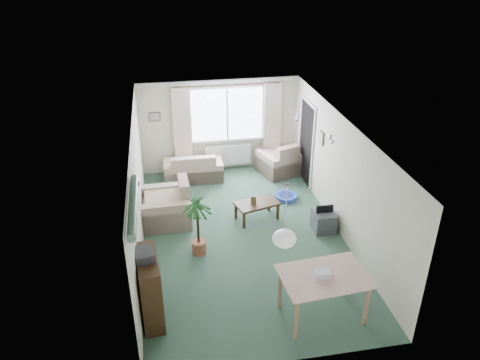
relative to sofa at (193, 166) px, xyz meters
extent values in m
plane|color=#2B4939|center=(0.76, -2.75, -0.36)|extent=(6.50, 6.50, 0.00)
cube|color=white|center=(0.96, 0.48, 1.14)|extent=(1.80, 0.03, 1.30)
cube|color=black|center=(0.96, 0.40, 1.91)|extent=(2.60, 0.03, 0.03)
cube|color=beige|center=(-0.19, 0.38, 0.91)|extent=(0.45, 0.08, 2.00)
cube|color=beige|center=(2.11, 0.38, 0.91)|extent=(0.45, 0.08, 2.00)
cube|color=white|center=(0.96, 0.44, 0.04)|extent=(1.20, 0.10, 0.55)
cube|color=black|center=(2.74, -0.55, 0.64)|extent=(0.03, 0.95, 2.00)
sphere|color=white|center=(0.96, -5.05, 1.12)|extent=(0.36, 0.36, 0.36)
cylinder|color=#196626|center=(-1.16, -5.05, 1.92)|extent=(1.60, 1.60, 0.12)
sphere|color=silver|center=(2.06, -1.85, 1.86)|extent=(0.20, 0.20, 0.20)
sphere|color=silver|center=(2.36, -3.05, 1.86)|extent=(0.20, 0.20, 0.20)
cube|color=brown|center=(-0.84, 0.48, 1.19)|extent=(0.28, 0.03, 0.22)
cube|color=brown|center=(2.74, -1.55, 1.19)|extent=(0.03, 0.24, 0.30)
cube|color=beige|center=(0.00, 0.00, 0.00)|extent=(1.46, 0.79, 0.73)
cube|color=beige|center=(2.23, -0.02, 0.07)|extent=(1.20, 1.16, 0.86)
cube|color=beige|center=(-0.74, -1.86, 0.11)|extent=(1.03, 1.08, 0.95)
cube|color=black|center=(1.18, -2.14, -0.16)|extent=(1.01, 0.73, 0.41)
cube|color=brown|center=(1.10, -2.16, 0.13)|extent=(0.12, 0.03, 0.16)
cube|color=black|center=(-1.08, -4.72, 0.21)|extent=(0.39, 0.97, 1.15)
cube|color=#302F34|center=(-1.12, -4.73, 0.86)|extent=(0.33, 0.39, 0.14)
cylinder|color=#1D551F|center=(-0.18, -3.14, 0.33)|extent=(0.69, 0.69, 1.39)
cube|color=tan|center=(1.59, -5.19, 0.03)|extent=(1.32, 0.94, 0.79)
cube|color=white|center=(1.55, -5.20, 0.48)|extent=(0.26, 0.19, 0.12)
cube|color=#3D3C42|center=(2.46, -2.81, -0.15)|extent=(0.44, 0.48, 0.43)
cylinder|color=navy|center=(2.04, -1.39, -0.31)|extent=(0.70, 0.70, 0.11)
camera|label=1|loc=(-0.71, -10.59, 5.08)|focal=35.00mm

